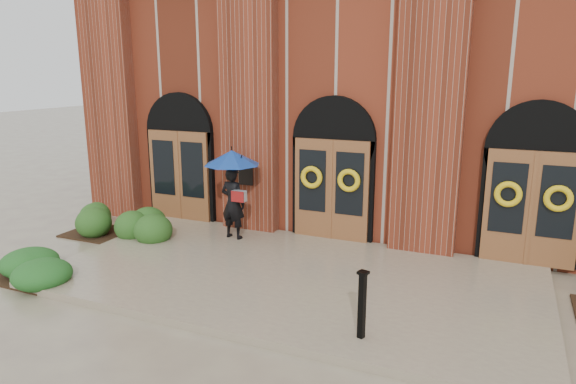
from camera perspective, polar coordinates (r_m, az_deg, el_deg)
The scene contains 7 objects.
ground at distance 10.76m, azimuth -0.01°, elevation -10.09°, with size 90.00×90.00×0.00m, color gray.
landing at distance 10.86m, azimuth 0.31°, elevation -9.43°, with size 10.00×5.30×0.15m, color gray.
church_building at distance 18.29m, azimuth 11.14°, elevation 10.69°, with size 16.20×12.53×7.00m.
man_with_umbrella at distance 12.72m, azimuth -6.20°, elevation 1.64°, with size 1.53×1.53×2.23m.
metal_post at distance 8.28m, azimuth 8.23°, elevation -12.13°, with size 0.19×0.19×1.12m.
hedge_wall_left at distance 14.13m, azimuth -18.08°, elevation -3.36°, with size 2.92×1.17×0.75m, color #244D19.
hedge_front_left at distance 12.29m, azimuth -26.15°, elevation -7.11°, with size 1.54×1.32×0.55m, color #1C511B.
Camera 1 is at (3.90, -9.06, 4.29)m, focal length 32.00 mm.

